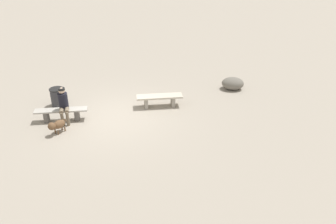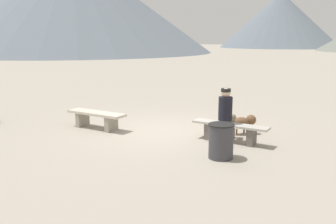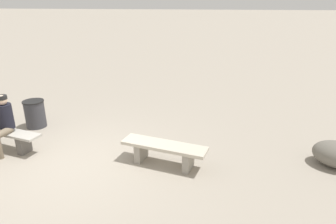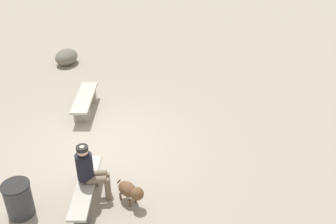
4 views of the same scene
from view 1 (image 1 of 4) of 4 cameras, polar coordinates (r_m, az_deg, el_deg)
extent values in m
cube|color=#9E9384|center=(13.20, -8.59, -1.07)|extent=(210.00, 210.00, 0.06)
cube|color=gray|center=(13.83, 0.81, 1.79)|extent=(0.22, 0.44, 0.40)
cube|color=gray|center=(13.74, -3.58, 1.55)|extent=(0.22, 0.44, 0.40)
cube|color=beige|center=(13.67, -1.39, 2.56)|extent=(1.84, 0.83, 0.07)
cube|color=#605B56|center=(13.26, -14.59, -0.43)|extent=(0.22, 0.33, 0.41)
cube|color=#605B56|center=(13.46, -19.17, -0.69)|extent=(0.22, 0.33, 0.41)
cube|color=#B2ADA3|center=(13.24, -17.03, 0.31)|extent=(1.91, 0.76, 0.05)
cylinder|color=black|center=(13.05, -16.69, 1.83)|extent=(0.33, 0.33, 0.56)
sphere|color=beige|center=(12.89, -16.92, 3.35)|extent=(0.22, 0.22, 0.22)
cylinder|color=black|center=(12.87, -16.96, 3.60)|extent=(0.23, 0.23, 0.08)
cylinder|color=#756651|center=(13.00, -16.94, 0.28)|extent=(0.19, 0.42, 0.15)
cylinder|color=#756651|center=(12.94, -16.80, -1.17)|extent=(0.11, 0.11, 0.53)
cylinder|color=#756651|center=(12.98, -16.14, 0.37)|extent=(0.19, 0.42, 0.15)
cylinder|color=#756651|center=(12.93, -16.00, -1.08)|extent=(0.11, 0.11, 0.53)
ellipsoid|color=brown|center=(12.58, -17.30, -1.92)|extent=(0.53, 0.49, 0.29)
sphere|color=brown|center=(12.41, -18.38, -2.22)|extent=(0.27, 0.27, 0.27)
cylinder|color=brown|center=(12.56, -17.43, -3.19)|extent=(0.04, 0.04, 0.17)
cylinder|color=brown|center=(12.68, -17.88, -2.96)|extent=(0.04, 0.04, 0.17)
cylinder|color=brown|center=(12.70, -16.42, -2.66)|extent=(0.04, 0.04, 0.17)
cylinder|color=brown|center=(12.81, -16.87, -2.44)|extent=(0.04, 0.04, 0.17)
cylinder|color=brown|center=(12.69, -16.39, -1.27)|extent=(0.12, 0.09, 0.15)
cylinder|color=#38383D|center=(14.43, -17.53, 2.25)|extent=(0.52, 0.52, 0.71)
cylinder|color=black|center=(14.28, -17.74, 3.58)|extent=(0.55, 0.55, 0.03)
ellipsoid|color=#6B665B|center=(15.51, 10.49, 4.60)|extent=(1.17, 1.07, 0.52)
camera|label=2|loc=(20.98, -23.88, 15.41)|focal=39.98mm
camera|label=3|loc=(8.52, 16.19, 5.59)|focal=31.84mm
camera|label=4|loc=(13.04, -49.72, 15.94)|focal=41.88mm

